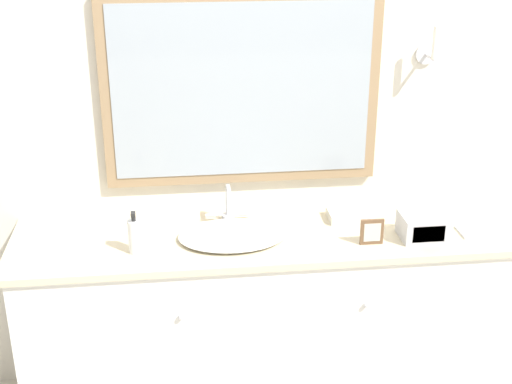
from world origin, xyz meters
TOP-DOWN VIEW (x-y plane):
  - wall_back at (-0.00, 0.60)m, footprint 8.00×0.18m
  - vanity_counter at (0.00, 0.29)m, footprint 2.19×0.57m
  - sink_basin at (-0.15, 0.27)m, footprint 0.46×0.38m
  - soap_bottle at (-0.56, 0.18)m, footprint 0.05×0.06m
  - appliance_box at (0.66, 0.18)m, footprint 0.19×0.16m
  - picture_frame at (0.43, 0.14)m, footprint 0.10×0.01m
  - hand_towel_near_sink at (0.38, 0.39)m, footprint 0.17×0.13m
  - metal_tray at (0.90, 0.19)m, footprint 0.14×0.12m

SIDE VIEW (x-z plane):
  - vanity_counter at x=0.00m, z-range 0.00..0.88m
  - metal_tray at x=0.90m, z-range 0.88..0.89m
  - sink_basin at x=-0.15m, z-range 0.81..0.98m
  - hand_towel_near_sink at x=0.38m, z-range 0.88..0.92m
  - appliance_box at x=0.66m, z-range 0.88..0.98m
  - picture_frame at x=0.43m, z-range 0.88..0.99m
  - soap_bottle at x=-0.56m, z-range 0.86..1.04m
  - wall_back at x=0.00m, z-range 0.01..2.56m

